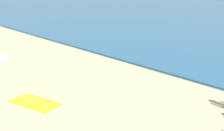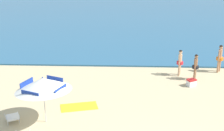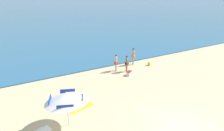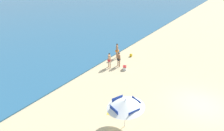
{
  "view_description": "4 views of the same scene",
  "coord_description": "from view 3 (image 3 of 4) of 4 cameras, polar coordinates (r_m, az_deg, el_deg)",
  "views": [
    {
      "loc": [
        5.11,
        0.3,
        4.35
      ],
      "look_at": [
        -2.81,
        7.58,
        1.13
      ],
      "focal_mm": 51.11,
      "sensor_mm": 36.0,
      "label": 1
    },
    {
      "loc": [
        -1.88,
        -9.07,
        7.36
      ],
      "look_at": [
        -2.53,
        7.39,
        1.38
      ],
      "focal_mm": 52.06,
      "sensor_mm": 36.0,
      "label": 2
    },
    {
      "loc": [
        -8.12,
        -5.95,
        7.19
      ],
      "look_at": [
        -0.03,
        7.78,
        1.39
      ],
      "focal_mm": 31.95,
      "sensor_mm": 36.0,
      "label": 3
    },
    {
      "loc": [
        -14.98,
        -1.73,
        9.77
      ],
      "look_at": [
        -0.33,
        8.05,
        1.36
      ],
      "focal_mm": 33.67,
      "sensor_mm": 36.0,
      "label": 4
    }
  ],
  "objects": [
    {
      "name": "beach_umbrella_striped_main",
      "position": [
        11.34,
        -12.93,
        -8.76
      ],
      "size": [
        3.49,
        3.5,
        2.22
      ],
      "color": "silver",
      "rests_on": "ground"
    },
    {
      "name": "beach_ball",
      "position": [
        21.4,
        10.59,
        0.53
      ],
      "size": [
        0.36,
        0.36,
        0.36
      ],
      "primitive_type": "sphere",
      "color": "yellow",
      "rests_on": "ground"
    },
    {
      "name": "person_standing_beside",
      "position": [
        21.21,
        6.11,
        2.97
      ],
      "size": [
        0.43,
        0.45,
        1.76
      ],
      "color": "tan",
      "rests_on": "ground"
    },
    {
      "name": "person_wading_in",
      "position": [
        19.33,
        1.16,
        1.13
      ],
      "size": [
        0.4,
        0.46,
        1.62
      ],
      "color": "#D8A87F",
      "rests_on": "ground"
    },
    {
      "name": "beach_towel",
      "position": [
        13.84,
        -9.15,
        -11.56
      ],
      "size": [
        1.97,
        1.31,
        0.01
      ],
      "primitive_type": "cube",
      "rotation": [
        0.0,
        0.0,
        1.82
      ],
      "color": "gold",
      "rests_on": "ground"
    },
    {
      "name": "ground_plane",
      "position": [
        12.37,
        19.62,
        -16.9
      ],
      "size": [
        800.0,
        800.0,
        0.0
      ],
      "primitive_type": "plane",
      "color": "tan"
    },
    {
      "name": "cooler_box",
      "position": [
        18.57,
        4.89,
        -2.19
      ],
      "size": [
        0.6,
        0.55,
        0.43
      ],
      "color": "white",
      "rests_on": "ground"
    },
    {
      "name": "person_standing_near_shore",
      "position": [
        19.24,
        4.23,
        0.89
      ],
      "size": [
        0.38,
        0.44,
        1.57
      ],
      "color": "#8C6042",
      "rests_on": "ground"
    },
    {
      "name": "lounge_chair_under_umbrella",
      "position": [
        11.79,
        -19.04,
        -17.17
      ],
      "size": [
        0.86,
        1.0,
        0.49
      ],
      "color": "white",
      "rests_on": "ground"
    }
  ]
}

